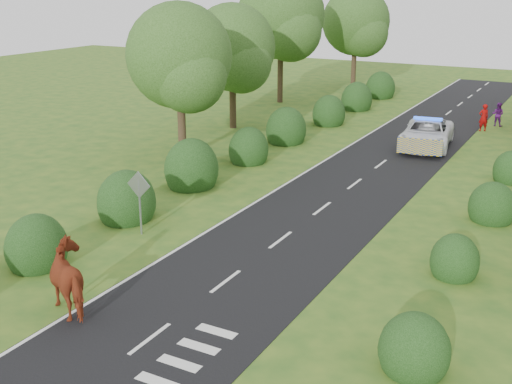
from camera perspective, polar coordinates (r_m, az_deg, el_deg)
The scene contains 14 objects.
ground at distance 21.06m, azimuth -2.72°, elevation -7.99°, with size 120.00×120.00×0.00m, color #2C591D.
road at distance 33.93m, azimuth 10.50°, elevation 2.04°, with size 6.00×70.00×0.02m, color black.
road_markings at distance 32.57m, azimuth 6.68°, elevation 1.57°, with size 4.96×70.00×0.01m.
hedgerow_left at distance 33.38m, azimuth -1.93°, elevation 3.39°, with size 2.75×50.41×3.00m.
hedgerow_right at distance 28.87m, azimuth 20.62°, elevation -0.61°, with size 2.10×45.78×2.10m.
tree_left_a at distance 34.39m, azimuth -6.62°, elevation 11.51°, with size 5.74×5.60×8.38m.
tree_left_b at distance 41.93m, azimuth -1.93°, elevation 12.40°, with size 5.74×5.60×8.07m.
tree_left_c at distance 51.25m, azimuth 2.45°, elevation 15.13°, with size 6.97×6.80×10.22m.
tree_left_d at distance 59.57m, azimuth 9.05°, elevation 14.50°, with size 6.15×6.00×8.89m.
road_sign at distance 24.65m, azimuth -10.34°, elevation -0.13°, with size 1.06×0.08×2.53m.
cow at distance 19.72m, azimuth -15.83°, elevation -7.81°, with size 1.29×2.44×1.73m, color maroon.
police_van at distance 38.91m, azimuth 14.93°, elevation 5.03°, with size 3.41×6.19×1.78m.
pedestrian_red at distance 44.34m, azimuth 19.57°, elevation 6.25°, with size 0.65×0.42×1.77m, color #8D0807.
pedestrian_purple at distance 46.26m, azimuth 20.71°, elevation 6.47°, with size 0.77×0.60×1.59m, color #481257.
Camera 1 is at (9.89, -16.10, 9.30)m, focal length 45.00 mm.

